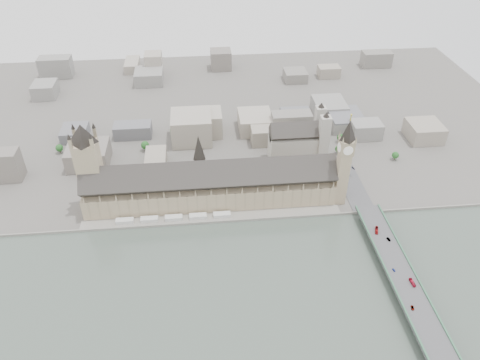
{
  "coord_description": "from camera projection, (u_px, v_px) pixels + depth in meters",
  "views": [
    {
      "loc": [
        -7.73,
        -379.44,
        319.76
      ],
      "look_at": [
        31.1,
        15.23,
        31.21
      ],
      "focal_mm": 35.0,
      "sensor_mm": 36.0,
      "label": 1
    }
  ],
  "objects": [
    {
      "name": "terrace_tents",
      "position": [
        174.0,
        218.0,
        482.93
      ],
      "size": [
        118.0,
        7.0,
        4.0
      ],
      "color": "silver",
      "rests_on": "river_terrace"
    },
    {
      "name": "red_bus_south",
      "position": [
        412.0,
        282.0,
        402.41
      ],
      "size": [
        2.65,
        9.49,
        2.62
      ],
      "primitive_type": "imported",
      "rotation": [
        0.0,
        0.0,
        0.05
      ],
      "color": "#B0162F",
      "rests_on": "westminster_bridge"
    },
    {
      "name": "red_bus_north",
      "position": [
        377.0,
        230.0,
        456.27
      ],
      "size": [
        5.52,
        10.41,
        2.84
      ],
      "primitive_type": "imported",
      "rotation": [
        0.0,
        0.0,
        -0.33
      ],
      "color": "#B21417",
      "rests_on": "westminster_bridge"
    },
    {
      "name": "bridge_parapets",
      "position": [
        411.0,
        293.0,
        394.32
      ],
      "size": [
        25.0,
        235.0,
        1.15
      ],
      "primitive_type": null,
      "color": "#3B6B4D",
      "rests_on": "westminster_bridge"
    },
    {
      "name": "car_approach",
      "position": [
        353.0,
        168.0,
        543.76
      ],
      "size": [
        4.11,
        5.73,
        1.54
      ],
      "primitive_type": "imported",
      "rotation": [
        0.0,
        0.0,
        0.41
      ],
      "color": "gray",
      "rests_on": "westminster_bridge"
    },
    {
      "name": "car_silver",
      "position": [
        389.0,
        239.0,
        446.68
      ],
      "size": [
        2.89,
        5.28,
        1.65
      ],
      "primitive_type": "imported",
      "rotation": [
        0.0,
        0.0,
        0.24
      ],
      "color": "gray",
      "rests_on": "westminster_bridge"
    },
    {
      "name": "palace_of_westminster",
      "position": [
        211.0,
        186.0,
        496.58
      ],
      "size": [
        265.0,
        40.73,
        55.44
      ],
      "color": "tan",
      "rests_on": "ground"
    },
    {
      "name": "river_thames",
      "position": [
        223.0,
        351.0,
        361.31
      ],
      "size": [
        600.0,
        600.0,
        0.0
      ],
      "primitive_type": "plane",
      "color": "#465249",
      "rests_on": "ground"
    },
    {
      "name": "victoria_tower",
      "position": [
        89.0,
        163.0,
        472.87
      ],
      "size": [
        30.0,
        30.0,
        100.0
      ],
      "color": "tan",
      "rests_on": "ground"
    },
    {
      "name": "westminster_abbey",
      "position": [
        299.0,
        142.0,
        564.56
      ],
      "size": [
        68.0,
        36.0,
        64.0
      ],
      "color": "#A3A093",
      "rests_on": "ground"
    },
    {
      "name": "park_trees",
      "position": [
        201.0,
        176.0,
        537.17
      ],
      "size": [
        110.0,
        30.0,
        15.0
      ],
      "primitive_type": null,
      "color": "#1B4B1C",
      "rests_on": "ground"
    },
    {
      "name": "elizabeth_tower",
      "position": [
        345.0,
        157.0,
        477.27
      ],
      "size": [
        17.0,
        17.0,
        107.5
      ],
      "color": "tan",
      "rests_on": "ground"
    },
    {
      "name": "car_grey",
      "position": [
        413.0,
        308.0,
        381.33
      ],
      "size": [
        3.08,
        5.15,
        1.34
      ],
      "primitive_type": "imported",
      "rotation": [
        0.0,
        0.0,
        -0.19
      ],
      "color": "gray",
      "rests_on": "westminster_bridge"
    },
    {
      "name": "central_tower",
      "position": [
        199.0,
        155.0,
        480.14
      ],
      "size": [
        13.0,
        13.0,
        48.0
      ],
      "color": "gray",
      "rests_on": "ground"
    },
    {
      "name": "city_skyline_inland",
      "position": [
        203.0,
        96.0,
        680.06
      ],
      "size": [
        720.0,
        360.0,
        38.0
      ],
      "primitive_type": null,
      "color": "gray",
      "rests_on": "ground"
    },
    {
      "name": "car_blue",
      "position": [
        394.0,
        270.0,
        414.96
      ],
      "size": [
        2.35,
        4.05,
        1.29
      ],
      "primitive_type": "imported",
      "rotation": [
        0.0,
        0.0,
        0.23
      ],
      "color": "navy",
      "rests_on": "westminster_bridge"
    },
    {
      "name": "river_terrace",
      "position": [
        213.0,
        218.0,
        487.46
      ],
      "size": [
        270.0,
        15.0,
        2.0
      ],
      "primitive_type": "cube",
      "color": "gray",
      "rests_on": "ground"
    },
    {
      "name": "embankment_wall",
      "position": [
        213.0,
        222.0,
        481.13
      ],
      "size": [
        600.0,
        1.5,
        3.0
      ],
      "primitive_type": "cube",
      "color": "gray",
      "rests_on": "ground"
    },
    {
      "name": "westminster_bridge",
      "position": [
        391.0,
        259.0,
        433.48
      ],
      "size": [
        25.0,
        325.0,
        10.25
      ],
      "primitive_type": "cube",
      "color": "#474749",
      "rests_on": "ground"
    },
    {
      "name": "ground",
      "position": [
        212.0,
        214.0,
        494.09
      ],
      "size": [
        900.0,
        900.0,
        0.0
      ],
      "primitive_type": "plane",
      "color": "#595651",
      "rests_on": "ground"
    }
  ]
}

